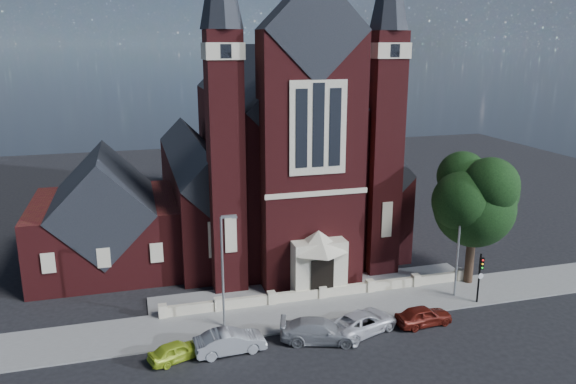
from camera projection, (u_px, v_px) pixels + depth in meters
name	position (u px, v px, depth m)	size (l,w,h in m)	color
ground	(291.00, 259.00, 51.16)	(120.00, 120.00, 0.00)	black
pavement_strip	(331.00, 310.00, 41.39)	(60.00, 5.00, 0.12)	slate
forecourt_paving	(314.00, 288.00, 45.11)	(26.00, 3.00, 0.14)	slate
forecourt_wall	(322.00, 298.00, 43.25)	(24.00, 0.40, 0.90)	#C0B999
church	(270.00, 155.00, 56.46)	(20.01, 34.90, 29.20)	#4C1415
parish_hall	(105.00, 222.00, 48.74)	(12.00, 12.20, 10.24)	#4C1415
street_tree	(478.00, 202.00, 44.04)	(6.40, 6.60, 10.70)	black
street_lamp_left	(224.00, 265.00, 37.68)	(1.16, 0.22, 8.09)	gray
street_lamp_right	(460.00, 241.00, 42.40)	(1.16, 0.22, 8.09)	gray
traffic_signal	(480.00, 272.00, 41.68)	(0.28, 0.42, 4.00)	black
car_lime_van	(177.00, 351.00, 34.71)	(1.44, 3.58, 1.22)	#AECA28
car_silver_a	(230.00, 342.00, 35.52)	(1.58, 4.53, 1.49)	gray
car_silver_b	(320.00, 331.00, 36.84)	(2.13, 5.24, 1.52)	gray
car_white_suv	(363.00, 322.00, 38.07)	(2.39, 5.19, 1.44)	silver
car_dark_red	(423.00, 316.00, 39.02)	(1.64, 4.07, 1.39)	#5E1810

